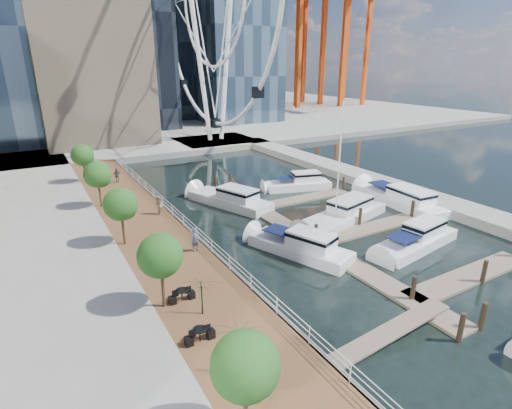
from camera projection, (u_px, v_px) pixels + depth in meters
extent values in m
plane|color=black|center=(355.00, 299.00, 26.01)|extent=(520.00, 520.00, 0.00)
cube|color=brown|center=(152.00, 238.00, 33.81)|extent=(6.00, 60.00, 1.00)
cube|color=#595954|center=(185.00, 231.00, 35.23)|extent=(0.25, 60.00, 1.00)
cube|color=gray|center=(93.00, 117.00, 108.97)|extent=(200.00, 114.00, 1.00)
cube|color=gray|center=(362.00, 178.00, 51.59)|extent=(4.00, 60.00, 1.00)
cube|color=gray|center=(216.00, 142.00, 74.84)|extent=(14.00, 12.00, 1.00)
cube|color=#6D6051|center=(301.00, 235.00, 35.54)|extent=(2.00, 32.00, 0.20)
cube|color=#6D6051|center=(468.00, 276.00, 28.60)|extent=(12.00, 2.00, 0.20)
cube|color=#6D6051|center=(367.00, 229.00, 36.75)|extent=(12.00, 2.00, 0.20)
cube|color=#6D6051|center=(302.00, 199.00, 44.90)|extent=(12.00, 2.00, 0.20)
cylinder|color=white|center=(200.00, 66.00, 69.13)|extent=(0.80, 0.80, 26.00)
cylinder|color=white|center=(226.00, 66.00, 71.49)|extent=(0.80, 0.80, 26.00)
sphere|color=#265B1E|center=(245.00, 366.00, 14.29)|extent=(2.60, 2.60, 2.60)
cylinder|color=#3F2B1C|center=(163.00, 288.00, 23.14)|extent=(0.20, 0.20, 2.40)
sphere|color=#265B1E|center=(160.00, 256.00, 22.44)|extent=(2.60, 2.60, 2.60)
cylinder|color=#3F2B1C|center=(123.00, 229.00, 31.29)|extent=(0.20, 0.20, 2.40)
sphere|color=#265B1E|center=(120.00, 204.00, 30.59)|extent=(2.60, 2.60, 2.60)
cylinder|color=#3F2B1C|center=(100.00, 195.00, 39.44)|extent=(0.20, 0.20, 2.40)
sphere|color=#265B1E|center=(97.00, 175.00, 38.74)|extent=(2.60, 2.60, 2.60)
cylinder|color=#3F2B1C|center=(85.00, 172.00, 47.59)|extent=(0.20, 0.20, 2.40)
sphere|color=#265B1E|center=(82.00, 155.00, 46.89)|extent=(2.60, 2.60, 2.60)
imported|color=#464A5D|center=(195.00, 239.00, 30.12)|extent=(0.80, 0.64, 1.91)
imported|color=gray|center=(158.00, 206.00, 37.41)|extent=(0.72, 0.91, 1.82)
imported|color=#31363E|center=(117.00, 175.00, 47.62)|extent=(1.02, 0.46, 1.72)
imported|color=#0F371E|center=(240.00, 352.00, 18.03)|extent=(3.03, 3.07, 2.44)
imported|color=#103C23|center=(202.00, 297.00, 22.44)|extent=(2.81, 2.84, 2.17)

